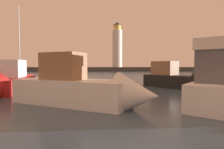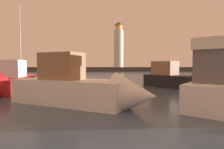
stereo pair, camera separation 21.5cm
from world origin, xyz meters
TOP-DOWN VIEW (x-y plane):
  - ground_plane at (0.00, 34.87)m, footprint 220.00×220.00m
  - breakwater at (0.00, 69.73)m, footprint 67.04×6.42m
  - lighthouse at (3.61, 69.73)m, footprint 3.67×3.67m
  - motorboat_0 at (-9.25, 13.85)m, footprint 3.25×8.65m
  - motorboat_1 at (7.16, 17.22)m, footprint 6.61×7.36m
  - motorboat_3 at (-1.79, 8.95)m, footprint 9.32×6.15m
  - motorboat_4 at (6.50, 9.21)m, footprint 6.79×7.84m
  - sailboat_moored at (-14.47, 27.49)m, footprint 5.93×5.69m

SIDE VIEW (x-z plane):
  - ground_plane at x=0.00m, z-range 0.00..0.00m
  - sailboat_moored at x=-14.47m, z-range -5.14..6.33m
  - breakwater at x=0.00m, z-range 0.00..1.56m
  - motorboat_0 at x=-9.25m, z-range -0.86..2.59m
  - motorboat_1 at x=7.16m, z-range -0.65..2.58m
  - motorboat_3 at x=-1.79m, z-range -0.77..2.82m
  - motorboat_4 at x=6.50m, z-range -0.76..3.32m
  - lighthouse at x=3.61m, z-range 1.10..18.32m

